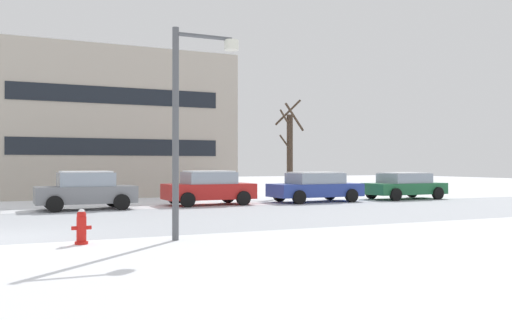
{
  "coord_description": "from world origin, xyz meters",
  "views": [
    {
      "loc": [
        0.54,
        -14.46,
        1.82
      ],
      "look_at": [
        9.17,
        5.01,
        2.0
      ],
      "focal_mm": 37.82,
      "sensor_mm": 36.0,
      "label": 1
    }
  ],
  "objects_px": {
    "street_lamp": "(188,109)",
    "parked_car_gray": "(86,190)",
    "parked_car_green": "(404,185)",
    "fire_hydrant": "(81,227)",
    "parked_car_blue": "(315,187)",
    "parked_car_red": "(209,188)"
  },
  "relations": [
    {
      "from": "parked_car_green",
      "to": "fire_hydrant",
      "type": "bearing_deg",
      "value": -150.3
    },
    {
      "from": "fire_hydrant",
      "to": "parked_car_green",
      "type": "distance_m",
      "value": 19.84
    },
    {
      "from": "fire_hydrant",
      "to": "parked_car_green",
      "type": "bearing_deg",
      "value": 29.7
    },
    {
      "from": "street_lamp",
      "to": "parked_car_gray",
      "type": "distance_m",
      "value": 10.37
    },
    {
      "from": "parked_car_red",
      "to": "parked_car_blue",
      "type": "relative_size",
      "value": 0.89
    },
    {
      "from": "fire_hydrant",
      "to": "parked_car_gray",
      "type": "bearing_deg",
      "value": 83.14
    },
    {
      "from": "parked_car_red",
      "to": "parked_car_green",
      "type": "bearing_deg",
      "value": -1.54
    },
    {
      "from": "street_lamp",
      "to": "parked_car_red",
      "type": "distance_m",
      "value": 11.39
    },
    {
      "from": "parked_car_gray",
      "to": "parked_car_red",
      "type": "distance_m",
      "value": 5.36
    },
    {
      "from": "fire_hydrant",
      "to": "parked_car_red",
      "type": "height_order",
      "value": "parked_car_red"
    },
    {
      "from": "parked_car_blue",
      "to": "fire_hydrant",
      "type": "bearing_deg",
      "value": -140.29
    },
    {
      "from": "street_lamp",
      "to": "parked_car_green",
      "type": "distance_m",
      "value": 18.06
    },
    {
      "from": "parked_car_red",
      "to": "parked_car_blue",
      "type": "bearing_deg",
      "value": -2.69
    },
    {
      "from": "parked_car_gray",
      "to": "street_lamp",
      "type": "bearing_deg",
      "value": -82.72
    },
    {
      "from": "fire_hydrant",
      "to": "parked_car_green",
      "type": "height_order",
      "value": "parked_car_green"
    },
    {
      "from": "parked_car_gray",
      "to": "parked_car_blue",
      "type": "distance_m",
      "value": 10.71
    },
    {
      "from": "fire_hydrant",
      "to": "parked_car_blue",
      "type": "relative_size",
      "value": 0.18
    },
    {
      "from": "street_lamp",
      "to": "parked_car_gray",
      "type": "bearing_deg",
      "value": 97.28
    },
    {
      "from": "street_lamp",
      "to": "parked_car_green",
      "type": "height_order",
      "value": "street_lamp"
    },
    {
      "from": "parked_car_red",
      "to": "parked_car_green",
      "type": "relative_size",
      "value": 0.93
    },
    {
      "from": "parked_car_gray",
      "to": "parked_car_blue",
      "type": "bearing_deg",
      "value": 0.56
    },
    {
      "from": "fire_hydrant",
      "to": "parked_car_gray",
      "type": "xyz_separation_m",
      "value": [
        1.17,
        9.76,
        0.38
      ]
    }
  ]
}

